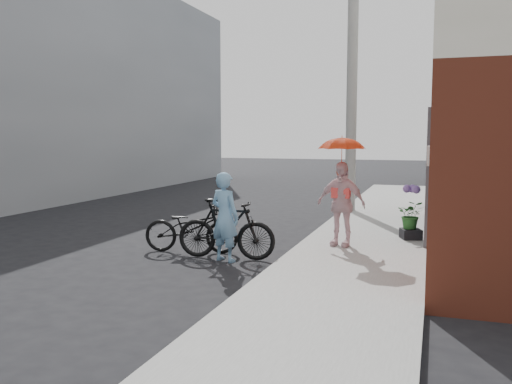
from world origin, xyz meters
The scene contains 11 objects.
ground centered at (0.00, 0.00, 0.00)m, with size 80.00×80.00×0.00m, color black.
sidewalk centered at (2.10, 2.00, 0.06)m, with size 2.20×24.00×0.12m, color gray.
curb centered at (0.94, 2.00, 0.06)m, with size 0.12×24.00×0.12m, color #9E9E99.
utility_pole centered at (1.10, 6.00, 3.50)m, with size 0.28×0.28×7.00m, color #9E9E99.
officer centered at (-0.08, -0.15, 0.76)m, with size 0.55×0.36×1.52m, color #73A7CE.
bike_left centered at (-0.93, 0.31, 0.46)m, with size 0.61×1.74×0.91m, color black.
bike_right centered at (-0.13, 0.02, 0.52)m, with size 0.49×1.74×1.04m, color black.
kimono_woman centered at (1.65, 1.20, 0.89)m, with size 0.90×0.38×1.54m, color beige.
parasol centered at (1.65, 1.20, 2.02)m, with size 0.82×0.82×0.72m, color #EE4C1C.
planter centered at (2.85, 2.28, 0.22)m, with size 0.37×0.37×0.19m, color black.
potted_plant centered at (2.85, 2.28, 0.59)m, with size 0.50×0.44×0.56m, color #275F26.
Camera 1 is at (3.27, -8.57, 2.13)m, focal length 38.00 mm.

